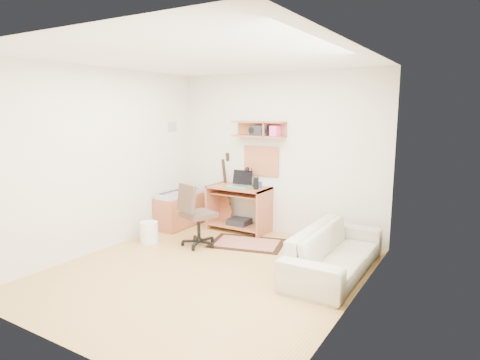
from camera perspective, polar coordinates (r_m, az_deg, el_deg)
The scene contains 22 objects.
floor at distance 5.31m, azimuth -4.60°, elevation -12.59°, with size 3.60×4.00×0.01m, color tan.
ceiling at distance 4.94m, azimuth -5.03°, elevation 16.64°, with size 3.60×4.00×0.01m, color white.
back_wall at distance 6.67m, azimuth 5.37°, elevation 3.63°, with size 3.60×0.01×2.60m, color beige.
left_wall at distance 6.18m, azimuth -18.49°, elevation 2.67°, with size 0.01×4.00×2.60m, color beige.
right_wall at distance 4.17m, azimuth 15.70°, elevation -0.42°, with size 0.01×4.00×2.60m, color beige.
wall_shelf at distance 6.66m, azimuth 2.59°, elevation 7.10°, with size 0.90×0.25×0.26m, color #AD5C3D.
cork_board at distance 6.80m, azimuth 2.98°, elevation 2.67°, with size 0.64×0.03×0.49m, color tan.
wall_photo at distance 7.20m, azimuth -9.42°, elevation 7.34°, with size 0.02×0.20×0.15m, color #4C8CBF.
desk at distance 6.86m, azimuth -0.12°, elevation -4.01°, with size 1.00×0.55×0.75m, color #AD5C3D, non-canonical shape.
laptop at distance 6.73m, azimuth -0.11°, elevation 0.15°, with size 0.35×0.35×0.27m, color silver, non-canonical shape.
speaker at distance 6.55m, azimuth 2.25°, elevation -0.48°, with size 0.09×0.09×0.19m, color black.
desk_lamp at distance 6.79m, azimuth 1.64°, elevation 0.46°, with size 0.11×0.11×0.32m, color black, non-canonical shape.
pencil_cup at distance 6.69m, azimuth 2.81°, elevation -0.67°, with size 0.07×0.07×0.10m, color #303D90.
boombox at distance 6.65m, azimuth 2.76°, elevation 6.92°, with size 0.32×0.14×0.16m, color black.
rug at distance 6.29m, azimuth 0.99°, elevation -8.78°, with size 1.09×0.73×0.01m, color tan.
task_chair at distance 6.10m, azimuth -5.80°, elevation -4.81°, with size 0.49×0.49×0.96m, color #3D2D24, non-canonical shape.
cabinet at distance 7.18m, azimuth -8.44°, elevation -4.31°, with size 0.40×0.90×0.55m, color #AD5C3D.
music_keyboard at distance 7.11m, azimuth -8.50°, elevation -1.85°, with size 0.28×0.90×0.08m, color #B2B5BA.
guitar at distance 7.12m, azimuth -2.29°, elevation -1.33°, with size 0.34×0.21×1.28m, color #AF5D36, non-canonical shape.
waste_basket at distance 6.44m, azimuth -12.55°, elevation -7.14°, with size 0.27×0.27×0.32m, color white.
printer at distance 6.40m, azimuth 10.98°, elevation -7.92°, with size 0.48×0.37×0.18m, color #A5A8AA.
sofa at distance 5.27m, azimuth 13.12°, elevation -8.63°, with size 1.90×0.56×0.74m, color #B9AF92.
Camera 1 is at (2.89, -3.97, 2.02)m, focal length 30.60 mm.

